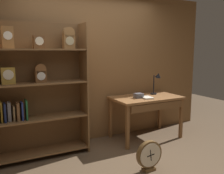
# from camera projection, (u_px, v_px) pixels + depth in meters

# --- Properties ---
(ground_plane) EXTENTS (10.00, 10.00, 0.00)m
(ground_plane) POSITION_uv_depth(u_px,v_px,m) (133.00, 173.00, 3.11)
(ground_plane) COLOR brown
(back_wood_panel) EXTENTS (4.80, 0.05, 2.60)m
(back_wood_panel) POSITION_uv_depth(u_px,v_px,m) (91.00, 67.00, 4.15)
(back_wood_panel) COLOR brown
(back_wood_panel) RESTS_ON ground
(bookshelf) EXTENTS (1.33, 0.37, 2.00)m
(bookshelf) POSITION_uv_depth(u_px,v_px,m) (39.00, 89.00, 3.47)
(bookshelf) COLOR brown
(bookshelf) RESTS_ON ground
(workbench) EXTENTS (1.23, 0.71, 0.76)m
(workbench) POSITION_uv_depth(u_px,v_px,m) (147.00, 102.00, 4.26)
(workbench) COLOR brown
(workbench) RESTS_ON ground
(desk_lamp) EXTENTS (0.19, 0.18, 0.42)m
(desk_lamp) POSITION_uv_depth(u_px,v_px,m) (157.00, 80.00, 4.45)
(desk_lamp) COLOR black
(desk_lamp) RESTS_ON workbench
(toolbox_small) EXTENTS (0.14, 0.13, 0.08)m
(toolbox_small) POSITION_uv_depth(u_px,v_px,m) (139.00, 96.00, 4.15)
(toolbox_small) COLOR #595960
(toolbox_small) RESTS_ON workbench
(open_repair_manual) EXTENTS (0.19, 0.24, 0.02)m
(open_repair_manual) POSITION_uv_depth(u_px,v_px,m) (147.00, 98.00, 4.12)
(open_repair_manual) COLOR silver
(open_repair_manual) RESTS_ON workbench
(round_clock_large) EXTENTS (0.37, 0.11, 0.41)m
(round_clock_large) POSITION_uv_depth(u_px,v_px,m) (149.00, 155.00, 3.14)
(round_clock_large) COLOR brown
(round_clock_large) RESTS_ON ground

